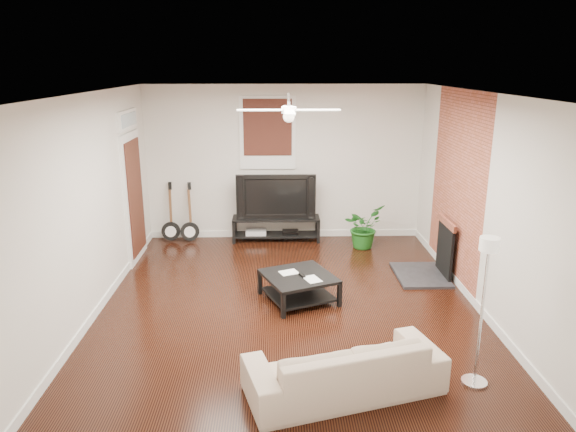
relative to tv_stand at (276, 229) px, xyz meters
name	(u,v)px	position (x,y,z in m)	size (l,w,h in m)	color
room	(289,206)	(0.16, -2.78, 1.18)	(5.01, 6.01, 2.81)	black
brick_accent	(457,187)	(2.65, -1.78, 1.18)	(0.02, 2.20, 2.80)	#A44F35
fireplace	(432,248)	(2.36, -1.78, 0.24)	(0.80, 1.10, 0.92)	black
window_back	(268,133)	(-0.14, 0.19, 1.73)	(1.00, 0.06, 1.30)	#35120E
door_left	(133,185)	(-2.30, -0.88, 1.03)	(0.08, 1.00, 2.50)	white
tv_stand	(276,229)	(0.00, 0.00, 0.00)	(1.58, 0.42, 0.44)	black
tv	(276,195)	(0.00, 0.02, 0.63)	(1.42, 0.19, 0.82)	black
coffee_table	(299,288)	(0.30, -2.58, -0.04)	(0.87, 0.87, 0.37)	black
sofa	(344,366)	(0.66, -4.70, 0.06)	(1.93, 0.75, 0.56)	#C3A892
floor_lamp	(482,313)	(2.01, -4.60, 0.57)	(0.26, 0.26, 1.58)	white
potted_plant	(363,227)	(1.53, -0.42, 0.16)	(0.69, 0.59, 0.76)	#1C611B
guitar_left	(170,213)	(-1.92, -0.03, 0.33)	(0.34, 0.24, 1.09)	black
guitar_right	(189,213)	(-1.57, -0.06, 0.33)	(0.34, 0.24, 1.09)	black
ceiling_fan	(289,110)	(0.16, -2.78, 2.38)	(1.24, 1.24, 0.32)	white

